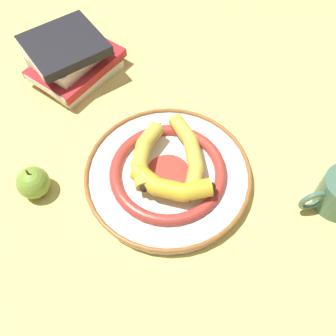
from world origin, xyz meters
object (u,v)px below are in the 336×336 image
at_px(decorative_bowl, 168,174).
at_px(banana_c, 145,154).
at_px(book_stack, 71,59).
at_px(apple, 33,183).
at_px(banana_b, 190,156).
at_px(banana_a, 169,186).

height_order(decorative_bowl, banana_c, banana_c).
height_order(book_stack, apple, book_stack).
height_order(banana_b, apple, apple).
relative_size(decorative_bowl, banana_c, 2.51).
bearing_deg(book_stack, decorative_bowl, 82.80).
bearing_deg(banana_a, apple, -170.12).
height_order(banana_c, book_stack, book_stack).
distance_m(banana_b, banana_c, 0.09).
bearing_deg(banana_a, banana_c, 137.14).
distance_m(book_stack, apple, 0.33).
xyz_separation_m(banana_c, apple, (-0.07, -0.21, -0.02)).
xyz_separation_m(decorative_bowl, banana_b, (0.01, 0.05, 0.03)).
relative_size(banana_b, apple, 2.55).
distance_m(banana_a, book_stack, 0.42).
distance_m(decorative_bowl, banana_c, 0.06).
distance_m(banana_b, book_stack, 0.39).
bearing_deg(apple, book_stack, 141.70).
bearing_deg(book_stack, apple, 39.64).
bearing_deg(decorative_bowl, banana_c, -151.56).
xyz_separation_m(decorative_bowl, book_stack, (-0.38, -0.03, 0.03)).
bearing_deg(apple, banana_c, 71.18).
relative_size(decorative_bowl, banana_a, 2.38).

